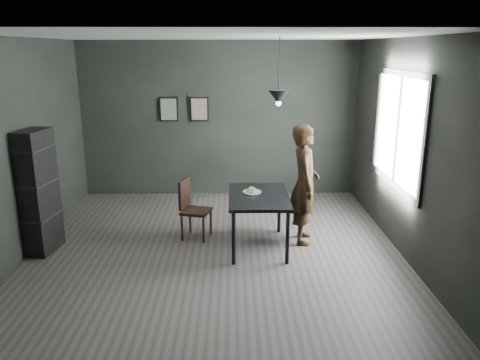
{
  "coord_description": "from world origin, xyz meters",
  "views": [
    {
      "loc": [
        0.26,
        -6.0,
        2.65
      ],
      "look_at": [
        0.35,
        0.05,
        0.95
      ],
      "focal_mm": 35.0,
      "sensor_mm": 36.0,
      "label": 1
    }
  ],
  "objects_px": {
    "white_plate": "(252,192)",
    "wood_chair": "(191,205)",
    "woman": "(304,184)",
    "cafe_table": "(259,201)",
    "shelf_unit": "(38,192)",
    "pendant_lamp": "(279,97)"
  },
  "relations": [
    {
      "from": "cafe_table",
      "to": "wood_chair",
      "type": "distance_m",
      "value": 1.03
    },
    {
      "from": "white_plate",
      "to": "wood_chair",
      "type": "relative_size",
      "value": 0.26
    },
    {
      "from": "wood_chair",
      "to": "shelf_unit",
      "type": "distance_m",
      "value": 2.04
    },
    {
      "from": "white_plate",
      "to": "wood_chair",
      "type": "bearing_deg",
      "value": 163.76
    },
    {
      "from": "cafe_table",
      "to": "wood_chair",
      "type": "height_order",
      "value": "wood_chair"
    },
    {
      "from": "pendant_lamp",
      "to": "shelf_unit",
      "type": "bearing_deg",
      "value": -177.09
    },
    {
      "from": "cafe_table",
      "to": "woman",
      "type": "xyz_separation_m",
      "value": [
        0.65,
        0.21,
        0.17
      ]
    },
    {
      "from": "cafe_table",
      "to": "pendant_lamp",
      "type": "xyz_separation_m",
      "value": [
        0.25,
        0.1,
        1.38
      ]
    },
    {
      "from": "cafe_table",
      "to": "white_plate",
      "type": "xyz_separation_m",
      "value": [
        -0.08,
        0.11,
        0.08
      ]
    },
    {
      "from": "cafe_table",
      "to": "pendant_lamp",
      "type": "relative_size",
      "value": 1.39
    },
    {
      "from": "woman",
      "to": "shelf_unit",
      "type": "height_order",
      "value": "woman"
    },
    {
      "from": "shelf_unit",
      "to": "pendant_lamp",
      "type": "relative_size",
      "value": 1.91
    },
    {
      "from": "woman",
      "to": "wood_chair",
      "type": "height_order",
      "value": "woman"
    },
    {
      "from": "cafe_table",
      "to": "woman",
      "type": "distance_m",
      "value": 0.7
    },
    {
      "from": "woman",
      "to": "pendant_lamp",
      "type": "distance_m",
      "value": 1.28
    },
    {
      "from": "woman",
      "to": "wood_chair",
      "type": "distance_m",
      "value": 1.64
    },
    {
      "from": "wood_chair",
      "to": "shelf_unit",
      "type": "height_order",
      "value": "shelf_unit"
    },
    {
      "from": "cafe_table",
      "to": "pendant_lamp",
      "type": "bearing_deg",
      "value": 21.8
    },
    {
      "from": "wood_chair",
      "to": "pendant_lamp",
      "type": "xyz_separation_m",
      "value": [
        1.2,
        -0.26,
        1.56
      ]
    },
    {
      "from": "white_plate",
      "to": "woman",
      "type": "xyz_separation_m",
      "value": [
        0.73,
        0.1,
        0.09
      ]
    },
    {
      "from": "shelf_unit",
      "to": "woman",
      "type": "bearing_deg",
      "value": 13.21
    },
    {
      "from": "white_plate",
      "to": "cafe_table",
      "type": "bearing_deg",
      "value": -52.37
    }
  ]
}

